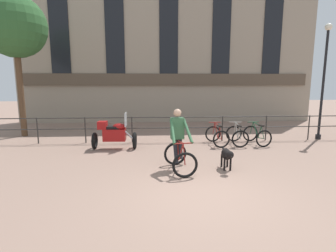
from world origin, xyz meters
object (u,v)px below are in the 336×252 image
object	(u,v)px
parked_bicycle_mid_left	(237,135)
street_lamp	(324,76)
parked_bicycle_near_lamp	(217,136)
cyclist_with_bike	(179,143)
parked_bicycle_mid_right	(257,135)
dog	(227,155)
parked_motorcycle	(114,134)

from	to	relation	value
parked_bicycle_mid_left	street_lamp	xyz separation A→B (m)	(3.85, 0.75, 2.32)
parked_bicycle_near_lamp	street_lamp	world-z (taller)	street_lamp
cyclist_with_bike	parked_bicycle_near_lamp	distance (m)	3.42
parked_bicycle_mid_right	street_lamp	bearing A→B (deg)	-173.24
dog	street_lamp	size ratio (longest dim) A/B	0.19
parked_motorcycle	parked_bicycle_near_lamp	bearing A→B (deg)	-82.30
parked_bicycle_near_lamp	parked_bicycle_mid_left	xyz separation A→B (m)	(0.80, 0.00, 0.00)
parked_bicycle_mid_right	parked_bicycle_near_lamp	bearing A→B (deg)	-7.08
parked_motorcycle	parked_bicycle_mid_left	world-z (taller)	parked_motorcycle
street_lamp	parked_motorcycle	bearing A→B (deg)	-172.40
dog	parked_motorcycle	distance (m)	4.32
street_lamp	parked_bicycle_mid_left	bearing A→B (deg)	-168.97
parked_bicycle_mid_right	street_lamp	size ratio (longest dim) A/B	0.25
cyclist_with_bike	parked_bicycle_mid_right	bearing A→B (deg)	31.95
parked_motorcycle	parked_bicycle_near_lamp	size ratio (longest dim) A/B	1.40
dog	parked_bicycle_mid_left	world-z (taller)	parked_bicycle_mid_left
parked_motorcycle	parked_bicycle_mid_right	size ratio (longest dim) A/B	1.36
parked_motorcycle	parked_bicycle_mid_right	bearing A→B (deg)	-83.95
parked_motorcycle	street_lamp	xyz separation A→B (m)	(8.60, 1.15, 2.11)
parked_motorcycle	street_lamp	bearing A→B (deg)	-80.43
parked_motorcycle	parked_bicycle_mid_right	xyz separation A→B (m)	(5.55, 0.40, -0.20)
dog	parked_motorcycle	xyz separation A→B (m)	(-3.47, 2.57, 0.14)
cyclist_with_bike	parked_bicycle_near_lamp	bearing A→B (deg)	49.61
cyclist_with_bike	parked_bicycle_near_lamp	world-z (taller)	cyclist_with_bike
dog	street_lamp	bearing A→B (deg)	37.55
dog	parked_bicycle_mid_right	world-z (taller)	parked_bicycle_mid_right
parked_bicycle_mid_right	cyclist_with_bike	bearing A→B (deg)	32.75
dog	parked_bicycle_mid_right	size ratio (longest dim) A/B	0.78
cyclist_with_bike	street_lamp	world-z (taller)	street_lamp
dog	parked_bicycle_near_lamp	world-z (taller)	parked_bicycle_near_lamp
parked_motorcycle	street_lamp	world-z (taller)	street_lamp
cyclist_with_bike	parked_motorcycle	bearing A→B (deg)	122.85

